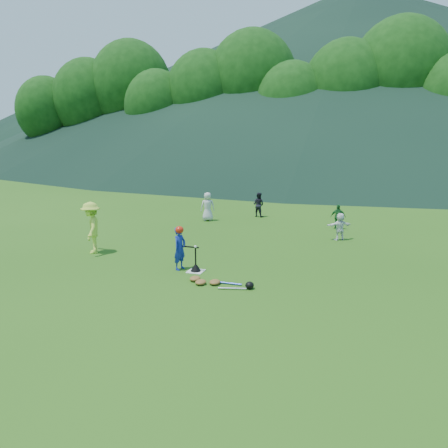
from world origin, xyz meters
name	(u,v)px	position (x,y,z in m)	size (l,w,h in m)	color
ground	(196,272)	(0.00, 0.00, 0.00)	(120.00, 120.00, 0.00)	#265613
home_plate	(196,271)	(0.00, 0.00, 0.01)	(0.45, 0.45, 0.02)	silver
baseball	(195,247)	(0.00, 0.00, 0.74)	(0.08, 0.08, 0.08)	white
batter_child	(180,248)	(-0.52, 0.07, 0.63)	(0.46, 0.30, 1.25)	navy
adult_coach	(91,228)	(-4.00, 0.76, 0.85)	(1.10, 0.63, 1.70)	#BEDE41
fielder_a	(208,207)	(-2.34, 7.07, 0.65)	(0.63, 0.41, 1.29)	beige
fielder_b	(258,205)	(-0.41, 8.75, 0.58)	(0.56, 0.44, 1.16)	black
fielder_c	(338,217)	(3.37, 7.15, 0.51)	(0.60, 0.25, 1.03)	#1D632A
fielder_d	(340,226)	(3.59, 5.24, 0.51)	(0.95, 0.30, 1.02)	white
batting_tee	(196,267)	(0.00, 0.00, 0.13)	(0.30, 0.30, 0.68)	black
batter_gear	(180,231)	(-0.49, 0.07, 1.13)	(0.73, 0.26, 0.61)	red
equipment_pile	(215,282)	(0.89, -0.85, 0.07)	(1.80, 0.61, 0.19)	olive
outfield_fence	(318,170)	(0.00, 28.00, 0.70)	(70.07, 0.08, 1.33)	gray
tree_line	(331,88)	(0.20, 33.83, 8.21)	(70.04, 11.40, 14.82)	#382314
distant_hills	(316,77)	(-7.63, 81.81, 14.98)	(155.00, 140.00, 32.00)	black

